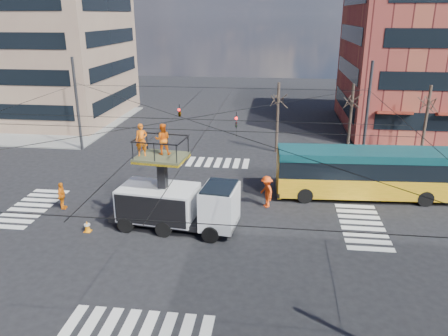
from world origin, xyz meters
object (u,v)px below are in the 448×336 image
(traffic_cone, at_px, (87,226))
(worker_ground, at_px, (62,196))
(utility_truck, at_px, (177,195))
(flagger, at_px, (266,192))
(city_bus, at_px, (367,172))

(traffic_cone, distance_m, worker_ground, 3.88)
(traffic_cone, bearing_deg, utility_truck, 12.45)
(utility_truck, height_order, traffic_cone, utility_truck)
(worker_ground, relative_size, flagger, 0.85)
(worker_ground, height_order, flagger, flagger)
(city_bus, distance_m, flagger, 6.76)
(traffic_cone, bearing_deg, worker_ground, 135.56)
(city_bus, distance_m, traffic_cone, 17.44)
(city_bus, height_order, flagger, city_bus)
(utility_truck, height_order, city_bus, utility_truck)
(traffic_cone, distance_m, flagger, 10.69)
(utility_truck, relative_size, flagger, 3.60)
(city_bus, relative_size, traffic_cone, 18.26)
(traffic_cone, relative_size, worker_ground, 0.37)
(traffic_cone, height_order, worker_ground, worker_ground)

